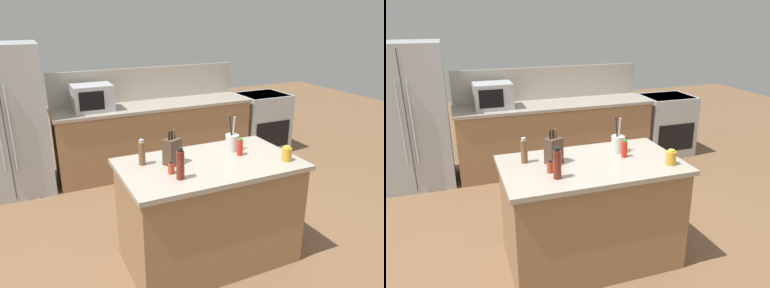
% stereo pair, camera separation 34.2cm
% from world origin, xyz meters
% --- Properties ---
extents(ground_plane, '(14.00, 14.00, 0.00)m').
position_xyz_m(ground_plane, '(0.00, 0.00, 0.00)').
color(ground_plane, brown).
extents(back_counter_run, '(2.75, 0.66, 0.94)m').
position_xyz_m(back_counter_run, '(0.30, 2.20, 0.47)').
color(back_counter_run, '#936B47').
rests_on(back_counter_run, ground_plane).
extents(wall_backsplash, '(2.71, 0.03, 0.46)m').
position_xyz_m(wall_backsplash, '(0.30, 2.52, 1.17)').
color(wall_backsplash, '#B2A899').
rests_on(wall_backsplash, back_counter_run).
extents(kitchen_island, '(1.51, 0.88, 0.94)m').
position_xyz_m(kitchen_island, '(0.00, 0.00, 0.47)').
color(kitchen_island, '#936B47').
rests_on(kitchen_island, ground_plane).
extents(refrigerator, '(0.91, 0.75, 1.81)m').
position_xyz_m(refrigerator, '(-1.57, 2.25, 0.90)').
color(refrigerator, '#ADB2B7').
rests_on(refrigerator, ground_plane).
extents(range_oven, '(0.76, 0.65, 0.92)m').
position_xyz_m(range_oven, '(2.09, 2.20, 0.47)').
color(range_oven, '#ADB2B7').
rests_on(range_oven, ground_plane).
extents(microwave, '(0.49, 0.39, 0.33)m').
position_xyz_m(microwave, '(-0.54, 2.20, 1.11)').
color(microwave, '#ADB2B7').
rests_on(microwave, back_counter_run).
extents(knife_block, '(0.16, 0.15, 0.29)m').
position_xyz_m(knife_block, '(-0.30, 0.10, 1.05)').
color(knife_block, '#4C3828').
rests_on(knife_block, kitchen_island).
extents(utensil_crock, '(0.12, 0.12, 0.32)m').
position_xyz_m(utensil_crock, '(0.32, 0.17, 1.02)').
color(utensil_crock, beige).
rests_on(utensil_crock, kitchen_island).
extents(pepper_grinder, '(0.06, 0.06, 0.22)m').
position_xyz_m(pepper_grinder, '(-0.53, 0.19, 1.04)').
color(pepper_grinder, brown).
rests_on(pepper_grinder, kitchen_island).
extents(honey_jar, '(0.08, 0.08, 0.13)m').
position_xyz_m(honey_jar, '(0.61, -0.24, 1.00)').
color(honey_jar, gold).
rests_on(honey_jar, kitchen_island).
extents(spice_jar_paprika, '(0.05, 0.05, 0.10)m').
position_xyz_m(spice_jar_paprika, '(-0.38, -0.08, 0.99)').
color(spice_jar_paprika, '#B73D1E').
rests_on(spice_jar_paprika, kitchen_island).
extents(vinegar_bottle, '(0.06, 0.06, 0.25)m').
position_xyz_m(vinegar_bottle, '(-0.36, -0.20, 1.06)').
color(vinegar_bottle, maroon).
rests_on(vinegar_bottle, kitchen_island).
extents(hot_sauce_bottle, '(0.05, 0.05, 0.15)m').
position_xyz_m(hot_sauce_bottle, '(0.32, 0.03, 1.01)').
color(hot_sauce_bottle, red).
rests_on(hot_sauce_bottle, kitchen_island).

